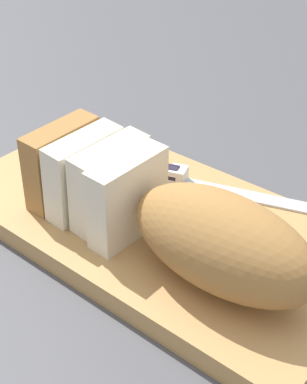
{
  "coord_description": "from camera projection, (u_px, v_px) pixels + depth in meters",
  "views": [
    {
      "loc": [
        -0.3,
        0.39,
        0.4
      ],
      "look_at": [
        0.0,
        0.0,
        0.06
      ],
      "focal_mm": 50.28,
      "sensor_mm": 36.0,
      "label": 1
    }
  ],
  "objects": [
    {
      "name": "ground_plane",
      "position": [
        154.0,
        231.0,
        0.63
      ],
      "size": [
        3.0,
        3.0,
        0.0
      ],
      "primitive_type": "plane",
      "color": "#4C4C51"
    },
    {
      "name": "cutting_board",
      "position": [
        154.0,
        222.0,
        0.62
      ],
      "size": [
        0.48,
        0.26,
        0.03
      ],
      "primitive_type": "cube",
      "rotation": [
        0.0,
        0.0,
        -0.02
      ],
      "color": "tan",
      "rests_on": "ground_plane"
    },
    {
      "name": "bread_loaf",
      "position": [
        169.0,
        216.0,
        0.53
      ],
      "size": [
        0.34,
        0.11,
        0.1
      ],
      "rotation": [
        0.0,
        0.0,
        -0.04
      ],
      "color": "#A8753D",
      "rests_on": "cutting_board"
    },
    {
      "name": "bread_knife",
      "position": [
        186.0,
        178.0,
        0.66
      ],
      "size": [
        0.27,
        0.1,
        0.02
      ],
      "rotation": [
        0.0,
        0.0,
        3.44
      ],
      "color": "silver",
      "rests_on": "cutting_board"
    },
    {
      "name": "crumb_near_knife",
      "position": [
        99.0,
        235.0,
        0.58
      ],
      "size": [
        0.01,
        0.01,
        0.01
      ],
      "primitive_type": "sphere",
      "color": "tan",
      "rests_on": "cutting_board"
    },
    {
      "name": "crumb_near_loaf",
      "position": [
        148.0,
        183.0,
        0.66
      ],
      "size": [
        0.01,
        0.01,
        0.01
      ],
      "primitive_type": "sphere",
      "color": "tan",
      "rests_on": "cutting_board"
    }
  ]
}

